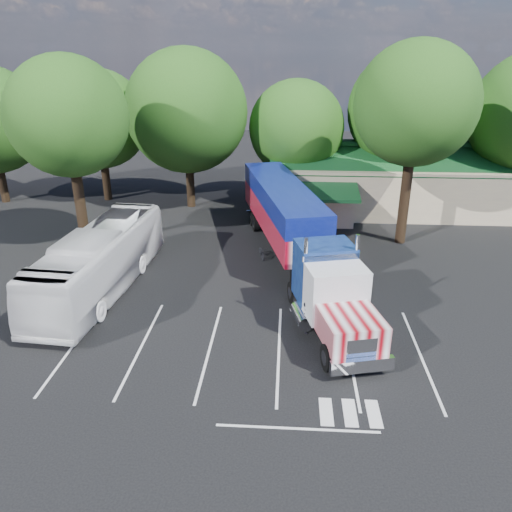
# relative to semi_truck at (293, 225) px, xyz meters

# --- Properties ---
(ground) EXTENTS (120.00, 120.00, 0.00)m
(ground) POSITION_rel_semi_truck_xyz_m (-3.77, -3.96, -2.66)
(ground) COLOR black
(ground) RESTS_ON ground
(event_hall) EXTENTS (24.20, 14.12, 5.55)m
(event_hall) POSITION_rel_semi_truck_xyz_m (9.97, 13.85, -0.45)
(event_hall) COLOR tan
(event_hall) RESTS_ON ground
(tree_row_b) EXTENTS (8.40, 8.40, 11.35)m
(tree_row_b) POSITION_rel_semi_truck_xyz_m (-16.77, 13.84, 4.47)
(tree_row_b) COLOR black
(tree_row_b) RESTS_ON ground
(tree_row_c) EXTENTS (10.00, 10.00, 13.05)m
(tree_row_c) POSITION_rel_semi_truck_xyz_m (-8.77, 12.24, 5.38)
(tree_row_c) COLOR black
(tree_row_c) RESTS_ON ground
(tree_row_d) EXTENTS (8.00, 8.00, 10.60)m
(tree_row_d) POSITION_rel_semi_truck_xyz_m (0.23, 13.54, 3.92)
(tree_row_d) COLOR black
(tree_row_d) RESTS_ON ground
(tree_row_e) EXTENTS (9.60, 9.60, 12.90)m
(tree_row_e) POSITION_rel_semi_truck_xyz_m (9.23, 14.04, 5.42)
(tree_row_e) COLOR black
(tree_row_e) RESTS_ON ground
(tree_near_left) EXTENTS (7.60, 7.60, 12.65)m
(tree_near_left) POSITION_rel_semi_truck_xyz_m (-14.27, 2.04, 6.15)
(tree_near_left) COLOR black
(tree_near_left) RESTS_ON ground
(tree_near_right) EXTENTS (8.00, 8.00, 13.50)m
(tree_near_right) POSITION_rel_semi_truck_xyz_m (7.73, 4.54, 6.80)
(tree_near_right) COLOR black
(tree_near_right) RESTS_ON ground
(semi_truck) EXTENTS (8.02, 22.47, 4.71)m
(semi_truck) POSITION_rel_semi_truck_xyz_m (0.00, 0.00, 0.00)
(semi_truck) COLOR black
(semi_truck) RESTS_ON ground
(woman) EXTENTS (0.44, 0.63, 1.64)m
(woman) POSITION_rel_semi_truck_xyz_m (0.73, -8.19, -1.84)
(woman) COLOR black
(woman) RESTS_ON ground
(bicycle) EXTENTS (0.85, 1.59, 0.79)m
(bicycle) POSITION_rel_semi_truck_xyz_m (-1.97, 1.01, -2.27)
(bicycle) COLOR black
(bicycle) RESTS_ON ground
(tour_bus) EXTENTS (4.04, 13.12, 3.60)m
(tour_bus) POSITION_rel_semi_truck_xyz_m (-10.77, -4.30, -0.86)
(tour_bus) COLOR silver
(tour_bus) RESTS_ON ground
(silver_sedan) EXTENTS (4.43, 1.83, 1.43)m
(silver_sedan) POSITION_rel_semi_truck_xyz_m (4.71, 10.04, -1.95)
(silver_sedan) COLOR #989A9F
(silver_sedan) RESTS_ON ground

